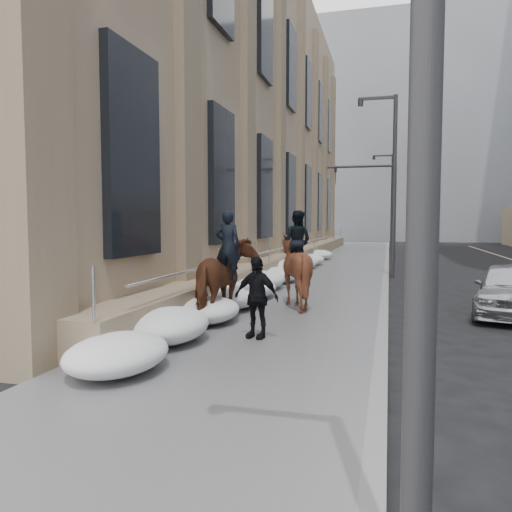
{
  "coord_description": "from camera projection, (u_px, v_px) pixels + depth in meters",
  "views": [
    {
      "loc": [
        2.72,
        -8.92,
        2.51
      ],
      "look_at": [
        -0.27,
        2.27,
        1.7
      ],
      "focal_mm": 35.0,
      "sensor_mm": 36.0,
      "label": 1
    }
  ],
  "objects": [
    {
      "name": "ground",
      "position": [
        239.0,
        353.0,
        9.47
      ],
      "size": [
        140.0,
        140.0,
        0.0
      ],
      "primitive_type": "plane",
      "color": "black",
      "rests_on": "ground"
    },
    {
      "name": "sidewalk",
      "position": [
        315.0,
        285.0,
        19.11
      ],
      "size": [
        5.0,
        80.0,
        0.12
      ],
      "primitive_type": "cube",
      "color": "#58585A",
      "rests_on": "ground"
    },
    {
      "name": "curb",
      "position": [
        385.0,
        287.0,
        18.43
      ],
      "size": [
        0.24,
        80.0,
        0.12
      ],
      "primitive_type": "cube",
      "color": "slate",
      "rests_on": "ground"
    },
    {
      "name": "limestone_building",
      "position": [
        252.0,
        113.0,
        29.44
      ],
      "size": [
        6.1,
        44.0,
        18.0
      ],
      "color": "#A08469",
      "rests_on": "ground"
    },
    {
      "name": "bg_building_mid",
      "position": [
        401.0,
        133.0,
        65.29
      ],
      "size": [
        30.0,
        12.0,
        28.0
      ],
      "primitive_type": "cube",
      "color": "slate",
      "rests_on": "ground"
    },
    {
      "name": "bg_building_far",
      "position": [
        334.0,
        174.0,
        79.71
      ],
      "size": [
        24.0,
        12.0,
        20.0
      ],
      "primitive_type": "cube",
      "color": "gray",
      "rests_on": "ground"
    },
    {
      "name": "streetlight_mid",
      "position": [
        391.0,
        174.0,
        21.94
      ],
      "size": [
        1.71,
        0.24,
        8.0
      ],
      "color": "#2D2D30",
      "rests_on": "ground"
    },
    {
      "name": "streetlight_far",
      "position": [
        390.0,
        196.0,
        41.22
      ],
      "size": [
        1.71,
        0.24,
        8.0
      ],
      "color": "#2D2D30",
      "rests_on": "ground"
    },
    {
      "name": "traffic_signal",
      "position": [
        379.0,
        196.0,
        29.86
      ],
      "size": [
        4.1,
        0.22,
        6.0
      ],
      "color": "#2D2D30",
      "rests_on": "ground"
    },
    {
      "name": "snow_bank",
      "position": [
        267.0,
        279.0,
        17.62
      ],
      "size": [
        1.7,
        18.1,
        0.76
      ],
      "color": "white",
      "rests_on": "sidewalk"
    },
    {
      "name": "mounted_horse_left",
      "position": [
        226.0,
        277.0,
        11.87
      ],
      "size": [
        1.1,
        2.36,
        2.65
      ],
      "rotation": [
        0.0,
        0.0,
        3.13
      ],
      "color": "#442214",
      "rests_on": "sidewalk"
    },
    {
      "name": "mounted_horse_right",
      "position": [
        295.0,
        266.0,
        13.94
      ],
      "size": [
        2.14,
        2.28,
        2.69
      ],
      "rotation": [
        0.0,
        0.0,
        2.85
      ],
      "color": "#422013",
      "rests_on": "sidewalk"
    },
    {
      "name": "pedestrian",
      "position": [
        256.0,
        297.0,
        10.19
      ],
      "size": [
        1.05,
        0.62,
        1.68
      ],
      "primitive_type": "imported",
      "rotation": [
        0.0,
        0.0,
        -0.23
      ],
      "color": "black",
      "rests_on": "sidewalk"
    },
    {
      "name": "car_silver",
      "position": [
        511.0,
        289.0,
        13.17
      ],
      "size": [
        2.58,
        4.45,
        1.42
      ],
      "primitive_type": "imported",
      "rotation": [
        0.0,
        0.0,
        -0.23
      ],
      "color": "#A6A9AE",
      "rests_on": "ground"
    }
  ]
}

